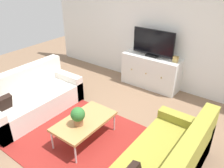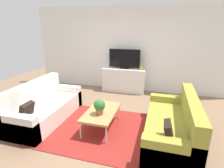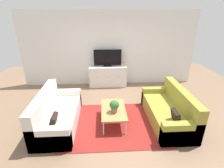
{
  "view_description": "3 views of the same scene",
  "coord_description": "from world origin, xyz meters",
  "px_view_note": "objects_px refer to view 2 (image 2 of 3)",
  "views": [
    {
      "loc": [
        2.17,
        -2.26,
        2.66
      ],
      "look_at": [
        0.0,
        0.65,
        0.75
      ],
      "focal_mm": 36.91,
      "sensor_mm": 36.0,
      "label": 1
    },
    {
      "loc": [
        1.12,
        -3.21,
        2.06
      ],
      "look_at": [
        0.0,
        0.65,
        0.75
      ],
      "focal_mm": 28.39,
      "sensor_mm": 36.0,
      "label": 2
    },
    {
      "loc": [
        -0.26,
        -3.7,
        2.62
      ],
      "look_at": [
        0.0,
        0.65,
        0.75
      ],
      "focal_mm": 27.15,
      "sensor_mm": 36.0,
      "label": 3
    }
  ],
  "objects_px": {
    "coffee_table": "(102,112)",
    "flat_screen_tv": "(124,59)",
    "couch_left_side": "(43,108)",
    "mantel_clock": "(142,68)",
    "potted_plant": "(99,106)",
    "couch_right_side": "(175,127)",
    "tv_console": "(124,80)"
  },
  "relations": [
    {
      "from": "couch_left_side",
      "to": "flat_screen_tv",
      "type": "xyz_separation_m",
      "value": [
        1.38,
        2.39,
        0.79
      ]
    },
    {
      "from": "coffee_table",
      "to": "flat_screen_tv",
      "type": "relative_size",
      "value": 1.05
    },
    {
      "from": "couch_left_side",
      "to": "tv_console",
      "type": "bearing_deg",
      "value": 59.84
    },
    {
      "from": "couch_right_side",
      "to": "mantel_clock",
      "type": "relative_size",
      "value": 14.63
    },
    {
      "from": "potted_plant",
      "to": "flat_screen_tv",
      "type": "bearing_deg",
      "value": 91.31
    },
    {
      "from": "coffee_table",
      "to": "flat_screen_tv",
      "type": "bearing_deg",
      "value": 91.26
    },
    {
      "from": "coffee_table",
      "to": "tv_console",
      "type": "xyz_separation_m",
      "value": [
        -0.05,
        2.36,
        0.02
      ]
    },
    {
      "from": "coffee_table",
      "to": "potted_plant",
      "type": "xyz_separation_m",
      "value": [
        0.01,
        -0.14,
        0.2
      ]
    },
    {
      "from": "couch_right_side",
      "to": "mantel_clock",
      "type": "bearing_deg",
      "value": 111.48
    },
    {
      "from": "couch_left_side",
      "to": "potted_plant",
      "type": "xyz_separation_m",
      "value": [
        1.44,
        -0.13,
        0.29
      ]
    },
    {
      "from": "potted_plant",
      "to": "mantel_clock",
      "type": "bearing_deg",
      "value": 78.44
    },
    {
      "from": "coffee_table",
      "to": "couch_right_side",
      "type": "bearing_deg",
      "value": -0.5
    },
    {
      "from": "couch_left_side",
      "to": "mantel_clock",
      "type": "bearing_deg",
      "value": 50.63
    },
    {
      "from": "coffee_table",
      "to": "tv_console",
      "type": "relative_size",
      "value": 0.76
    },
    {
      "from": "tv_console",
      "to": "mantel_clock",
      "type": "xyz_separation_m",
      "value": [
        0.57,
        0.0,
        0.45
      ]
    },
    {
      "from": "couch_left_side",
      "to": "couch_right_side",
      "type": "height_order",
      "value": "same"
    },
    {
      "from": "couch_left_side",
      "to": "tv_console",
      "type": "height_order",
      "value": "couch_left_side"
    },
    {
      "from": "coffee_table",
      "to": "potted_plant",
      "type": "bearing_deg",
      "value": -87.8
    },
    {
      "from": "couch_right_side",
      "to": "potted_plant",
      "type": "xyz_separation_m",
      "value": [
        -1.45,
        -0.13,
        0.29
      ]
    },
    {
      "from": "couch_right_side",
      "to": "tv_console",
      "type": "xyz_separation_m",
      "value": [
        -1.5,
        2.37,
        0.1
      ]
    },
    {
      "from": "tv_console",
      "to": "potted_plant",
      "type": "bearing_deg",
      "value": -88.68
    },
    {
      "from": "couch_left_side",
      "to": "mantel_clock",
      "type": "xyz_separation_m",
      "value": [
        1.95,
        2.37,
        0.55
      ]
    },
    {
      "from": "potted_plant",
      "to": "flat_screen_tv",
      "type": "height_order",
      "value": "flat_screen_tv"
    },
    {
      "from": "couch_left_side",
      "to": "mantel_clock",
      "type": "distance_m",
      "value": 3.12
    },
    {
      "from": "flat_screen_tv",
      "to": "coffee_table",
      "type": "bearing_deg",
      "value": -88.74
    },
    {
      "from": "tv_console",
      "to": "mantel_clock",
      "type": "relative_size",
      "value": 10.6
    },
    {
      "from": "mantel_clock",
      "to": "potted_plant",
      "type": "bearing_deg",
      "value": -101.56
    },
    {
      "from": "flat_screen_tv",
      "to": "couch_left_side",
      "type": "bearing_deg",
      "value": -119.95
    },
    {
      "from": "couch_left_side",
      "to": "flat_screen_tv",
      "type": "height_order",
      "value": "flat_screen_tv"
    },
    {
      "from": "couch_left_side",
      "to": "couch_right_side",
      "type": "relative_size",
      "value": 1.0
    },
    {
      "from": "coffee_table",
      "to": "potted_plant",
      "type": "height_order",
      "value": "potted_plant"
    },
    {
      "from": "couch_right_side",
      "to": "potted_plant",
      "type": "bearing_deg",
      "value": -175.04
    }
  ]
}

